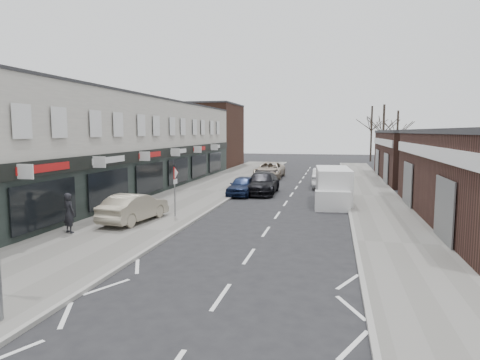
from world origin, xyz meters
The scene contains 18 objects.
ground centered at (0.00, 0.00, 0.00)m, with size 160.00×160.00×0.00m, color black.
pavement_left centered at (-6.75, 22.00, 0.06)m, with size 5.50×64.00×0.12m, color slate.
pavement_right centered at (5.75, 22.00, 0.06)m, with size 3.50×64.00×0.12m, color slate.
shop_terrace_left centered at (-13.50, 19.50, 3.55)m, with size 8.00×41.00×7.10m, color beige.
brick_block_far centered at (-13.50, 45.00, 4.00)m, with size 8.00×10.00×8.00m, color #42271C.
right_unit_far centered at (12.50, 34.00, 2.25)m, with size 10.00×16.00×4.50m, color #39201A.
tree_far_a centered at (9.00, 48.00, 0.00)m, with size 3.60×3.60×8.00m, color #382D26, non-canonical shape.
tree_far_b centered at (11.50, 54.00, 0.00)m, with size 3.60×3.60×7.50m, color #382D26, non-canonical shape.
tree_far_c centered at (8.50, 60.00, 0.00)m, with size 3.60×3.60×8.50m, color #382D26, non-canonical shape.
warning_sign centered at (-5.16, 12.00, 2.20)m, with size 0.12×0.80×2.70m.
white_van centered at (2.96, 18.58, 1.07)m, with size 2.39×5.95×2.27m.
sedan_on_pavement centered at (-6.68, 10.24, 0.83)m, with size 1.50×4.30×1.42m, color #A09680.
pedestrian centered at (-8.41, 7.44, 1.01)m, with size 0.65×0.43×1.78m, color black.
parked_car_left_a centered at (-3.40, 20.83, 0.70)m, with size 1.66×4.11×1.40m, color #131F3E.
parked_car_left_b centered at (-2.20, 21.98, 0.79)m, with size 2.20×5.41×1.57m, color black.
parked_car_left_c centered at (-3.27, 32.93, 0.78)m, with size 2.60×5.63×1.56m, color #B4A490.
parked_car_right_a centered at (2.20, 26.64, 0.81)m, with size 1.71×4.90×1.61m, color silver.
parked_car_right_b centered at (2.20, 30.62, 0.80)m, with size 1.89×4.69×1.60m, color black.
Camera 1 is at (2.99, -9.08, 4.58)m, focal length 32.00 mm.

